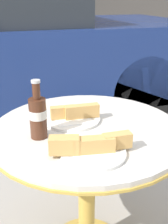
# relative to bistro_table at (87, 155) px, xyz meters

# --- Properties ---
(bistro_table) EXTENTS (0.81, 0.81, 0.68)m
(bistro_table) POSITION_rel_bistro_table_xyz_m (0.00, 0.00, 0.00)
(bistro_table) COLOR gold
(bistro_table) RESTS_ON ground_plane
(cola_bottle_left) EXTENTS (0.07, 0.07, 0.23)m
(cola_bottle_left) POSITION_rel_bistro_table_xyz_m (-0.20, -0.03, 0.22)
(cola_bottle_left) COLOR #4C2819
(cola_bottle_left) RESTS_ON bistro_table
(lunch_plate_near) EXTENTS (0.29, 0.23, 0.07)m
(lunch_plate_near) POSITION_rel_bistro_table_xyz_m (-0.06, -0.21, 0.16)
(lunch_plate_near) COLOR white
(lunch_plate_near) RESTS_ON bistro_table
(lunch_plate_far) EXTENTS (0.24, 0.24, 0.07)m
(lunch_plate_far) POSITION_rel_bistro_table_xyz_m (-0.04, 0.08, 0.16)
(lunch_plate_far) COLOR white
(lunch_plate_far) RESTS_ON bistro_table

